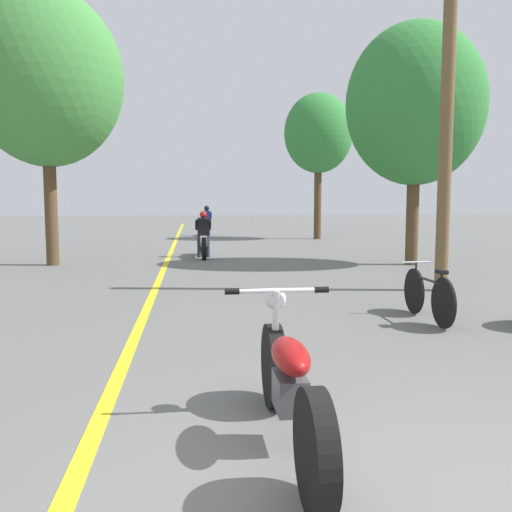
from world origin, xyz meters
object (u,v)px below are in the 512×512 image
object	(u,v)px
roadside_tree_right_far	(318,134)
motorcycle_rider_far	(207,224)
utility_pole	(447,114)
bicycle_parked	(428,295)
roadside_tree_right_near	(416,105)
motorcycle_rider_lead	(203,240)
roadside_tree_left	(46,79)
motorcycle_foreground	(289,385)

from	to	relation	value
roadside_tree_right_far	motorcycle_rider_far	size ratio (longest dim) A/B	3.22
motorcycle_rider_far	utility_pole	bearing A→B (deg)	-76.41
bicycle_parked	roadside_tree_right_near	bearing A→B (deg)	69.27
utility_pole	motorcycle_rider_far	bearing A→B (deg)	103.59
motorcycle_rider_far	roadside_tree_right_near	bearing A→B (deg)	-67.74
motorcycle_rider_lead	bicycle_parked	xyz separation A→B (m)	(2.95, -8.96, -0.15)
roadside_tree_left	motorcycle_rider_far	world-z (taller)	roadside_tree_left
utility_pole	motorcycle_foreground	world-z (taller)	utility_pole
motorcycle_foreground	motorcycle_rider_far	bearing A→B (deg)	89.95
roadside_tree_right_near	motorcycle_rider_lead	distance (m)	6.95
motorcycle_foreground	bicycle_parked	world-z (taller)	motorcycle_foreground
motorcycle_foreground	bicycle_parked	bearing A→B (deg)	54.15
roadside_tree_right_near	roadside_tree_right_far	xyz separation A→B (m)	(-0.26, 9.69, 0.43)
utility_pole	bicycle_parked	size ratio (longest dim) A/B	3.87
motorcycle_rider_lead	bicycle_parked	size ratio (longest dim) A/B	1.31
utility_pole	motorcycle_rider_far	world-z (taller)	utility_pole
roadside_tree_left	motorcycle_foreground	world-z (taller)	roadside_tree_left
motorcycle_rider_lead	roadside_tree_right_far	bearing A→B (deg)	54.41
motorcycle_foreground	motorcycle_rider_lead	world-z (taller)	motorcycle_rider_lead
utility_pole	motorcycle_foreground	distance (m)	7.74
motorcycle_foreground	bicycle_parked	distance (m)	4.46
utility_pole	motorcycle_foreground	size ratio (longest dim) A/B	2.87
roadside_tree_right_far	motorcycle_rider_far	xyz separation A→B (m)	(-4.76, 2.59, -3.98)
utility_pole	roadside_tree_left	xyz separation A→B (m)	(-8.23, 4.97, 1.48)
roadside_tree_right_near	motorcycle_rider_far	xyz separation A→B (m)	(-5.03, 12.28, -3.55)
utility_pole	bicycle_parked	xyz separation A→B (m)	(-1.34, -2.41, -2.87)
roadside_tree_right_near	motorcycle_rider_lead	size ratio (longest dim) A/B	2.89
motorcycle_foreground	motorcycle_rider_lead	bearing A→B (deg)	91.52
roadside_tree_left	roadside_tree_right_far	bearing A→B (deg)	43.95
utility_pole	roadside_tree_right_near	xyz separation A→B (m)	(1.09, 4.01, 0.87)
roadside_tree_left	motorcycle_rider_lead	world-z (taller)	roadside_tree_left
roadside_tree_right_far	motorcycle_rider_lead	size ratio (longest dim) A/B	2.94
utility_pole	roadside_tree_right_far	world-z (taller)	utility_pole
roadside_tree_right_near	utility_pole	bearing A→B (deg)	-105.19
roadside_tree_left	motorcycle_rider_far	xyz separation A→B (m)	(4.29, 11.31, -4.17)
roadside_tree_left	bicycle_parked	world-z (taller)	roadside_tree_left
motorcycle_foreground	roadside_tree_right_far	bearing A→B (deg)	76.38
roadside_tree_left	motorcycle_rider_far	bearing A→B (deg)	69.24
motorcycle_rider_lead	motorcycle_rider_far	distance (m)	9.74
roadside_tree_right_near	bicycle_parked	size ratio (longest dim) A/B	3.80
roadside_tree_right_near	motorcycle_foreground	bearing A→B (deg)	-116.68
roadside_tree_right_far	motorcycle_rider_far	distance (m)	6.73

